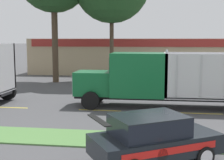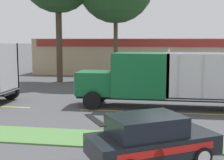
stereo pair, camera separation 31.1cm
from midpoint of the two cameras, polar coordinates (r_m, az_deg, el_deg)
grass_verge at (r=12.50m, az=-1.42°, el=-10.68°), size 120.00×2.06×0.06m
centre_line_3 at (r=19.17m, az=-17.58°, el=-4.71°), size 2.40×0.14×0.01m
centre_line_4 at (r=17.44m, az=-1.45°, el=-5.54°), size 2.40×0.14×0.01m
centre_line_5 at (r=17.31m, az=16.51°, el=-5.96°), size 2.40×0.14×0.01m
dump_truck_mid at (r=18.11m, az=8.78°, el=0.03°), size 11.53×2.62×3.37m
rally_car at (r=10.08m, az=7.92°, el=-10.54°), size 4.39×3.65×1.61m
store_building_backdrop at (r=39.06m, az=6.25°, el=4.56°), size 24.47×12.10×4.02m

